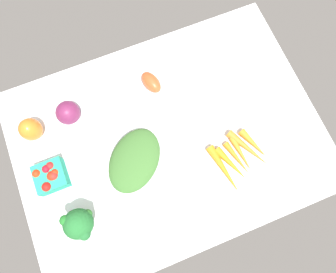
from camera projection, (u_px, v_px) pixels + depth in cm
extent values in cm
cube|color=white|center=(168.00, 139.00, 105.21)|extent=(104.00, 76.00, 2.00)
cylinder|color=#A1BD75|center=(83.00, 224.00, 94.93)|extent=(2.81, 2.81, 4.10)
sphere|color=#246D30|center=(78.00, 224.00, 89.65)|extent=(9.10, 9.10, 9.10)
sphere|color=#246831|center=(85.00, 234.00, 88.26)|extent=(3.62, 3.62, 3.62)
sphere|color=#2B6B2A|center=(88.00, 214.00, 90.93)|extent=(2.98, 2.98, 2.98)
sphere|color=#237229|center=(65.00, 220.00, 88.22)|extent=(3.20, 3.20, 3.20)
ellipsoid|color=#3D6D30|center=(134.00, 160.00, 99.18)|extent=(26.75, 26.79, 6.02)
cone|color=orange|center=(224.00, 170.00, 99.89)|extent=(5.71, 18.08, 2.96)
cone|color=orange|center=(231.00, 164.00, 100.52)|extent=(7.52, 13.82, 2.74)
cone|color=orange|center=(237.00, 159.00, 101.25)|extent=(5.21, 13.04, 2.23)
cone|color=orange|center=(242.00, 155.00, 101.63)|extent=(3.40, 13.12, 2.18)
cone|color=orange|center=(248.00, 149.00, 101.83)|extent=(10.16, 16.34, 2.80)
cone|color=orange|center=(254.00, 144.00, 102.28)|extent=(6.65, 12.32, 2.76)
cube|color=#25A381|center=(51.00, 176.00, 98.29)|extent=(9.69, 9.69, 5.04)
sphere|color=red|center=(36.00, 174.00, 96.40)|extent=(2.71, 2.71, 2.71)
sphere|color=red|center=(46.00, 169.00, 96.59)|extent=(2.62, 2.62, 2.62)
sphere|color=red|center=(50.00, 166.00, 97.14)|extent=(2.71, 2.71, 2.71)
sphere|color=red|center=(47.00, 187.00, 95.19)|extent=(3.04, 3.04, 3.04)
sphere|color=red|center=(54.00, 176.00, 96.24)|extent=(3.16, 3.16, 3.16)
sphere|color=red|center=(52.00, 176.00, 96.17)|extent=(3.17, 3.17, 3.17)
sphere|color=red|center=(55.00, 173.00, 96.45)|extent=(2.56, 2.56, 2.56)
ellipsoid|color=#D05228|center=(151.00, 82.00, 106.88)|extent=(7.50, 10.07, 5.12)
ellipsoid|color=orange|center=(31.00, 129.00, 100.27)|extent=(8.25, 8.25, 9.18)
sphere|color=#72244F|center=(68.00, 113.00, 102.33)|extent=(8.15, 8.15, 8.15)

